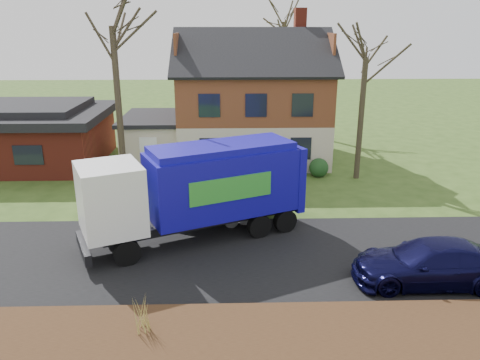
{
  "coord_description": "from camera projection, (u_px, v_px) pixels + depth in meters",
  "views": [
    {
      "loc": [
        0.38,
        -15.71,
        8.25
      ],
      "look_at": [
        0.89,
        2.5,
        2.19
      ],
      "focal_mm": 35.0,
      "sensor_mm": 36.0,
      "label": 1
    }
  ],
  "objects": [
    {
      "name": "ranch_house",
      "position": [
        27.0,
        134.0,
        28.94
      ],
      "size": [
        9.8,
        8.2,
        3.7
      ],
      "color": "maroon",
      "rests_on": "ground"
    },
    {
      "name": "tree_back",
      "position": [
        285.0,
        7.0,
        36.05
      ],
      "size": [
        3.64,
        3.64,
        11.51
      ],
      "color": "#403826",
      "rests_on": "ground"
    },
    {
      "name": "grass_clump_mid",
      "position": [
        142.0,
        314.0,
        12.68
      ],
      "size": [
        0.35,
        0.29,
        0.98
      ],
      "color": "#AA9A4B",
      "rests_on": "mulch_verge"
    },
    {
      "name": "garbage_truck",
      "position": [
        200.0,
        186.0,
        18.42
      ],
      "size": [
        9.09,
        5.8,
        3.81
      ],
      "rotation": [
        0.0,
        0.0,
        0.42
      ],
      "color": "black",
      "rests_on": "ground"
    },
    {
      "name": "ground",
      "position": [
        218.0,
        257.0,
        17.5
      ],
      "size": [
        120.0,
        120.0,
        0.0
      ],
      "primitive_type": "plane",
      "color": "#2F4A18",
      "rests_on": "ground"
    },
    {
      "name": "tree_front_west",
      "position": [
        110.0,
        1.0,
        23.48
      ],
      "size": [
        3.84,
        3.84,
        11.41
      ],
      "color": "#3C3224",
      "rests_on": "ground"
    },
    {
      "name": "mulch_verge",
      "position": [
        215.0,
        346.0,
        12.42
      ],
      "size": [
        80.0,
        3.5,
        0.3
      ],
      "primitive_type": "cube",
      "color": "#311C10",
      "rests_on": "ground"
    },
    {
      "name": "main_house",
      "position": [
        244.0,
        95.0,
        29.46
      ],
      "size": [
        12.95,
        8.95,
        9.26
      ],
      "color": "beige",
      "rests_on": "ground"
    },
    {
      "name": "tree_front_east",
      "position": [
        368.0,
        36.0,
        24.09
      ],
      "size": [
        3.42,
        3.42,
        9.49
      ],
      "color": "#393122",
      "rests_on": "ground"
    },
    {
      "name": "silver_sedan",
      "position": [
        205.0,
        204.0,
        20.64
      ],
      "size": [
        4.79,
        2.41,
        1.51
      ],
      "primitive_type": "imported",
      "rotation": [
        0.0,
        0.0,
        1.39
      ],
      "color": "#A7A8AE",
      "rests_on": "ground"
    },
    {
      "name": "navy_wagon",
      "position": [
        430.0,
        263.0,
        15.53
      ],
      "size": [
        5.15,
        2.2,
        1.48
      ],
      "primitive_type": "imported",
      "rotation": [
        0.0,
        0.0,
        -1.6
      ],
      "color": "black",
      "rests_on": "ground"
    },
    {
      "name": "road",
      "position": [
        218.0,
        257.0,
        17.5
      ],
      "size": [
        80.0,
        7.0,
        0.02
      ],
      "primitive_type": "cube",
      "color": "black",
      "rests_on": "ground"
    }
  ]
}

